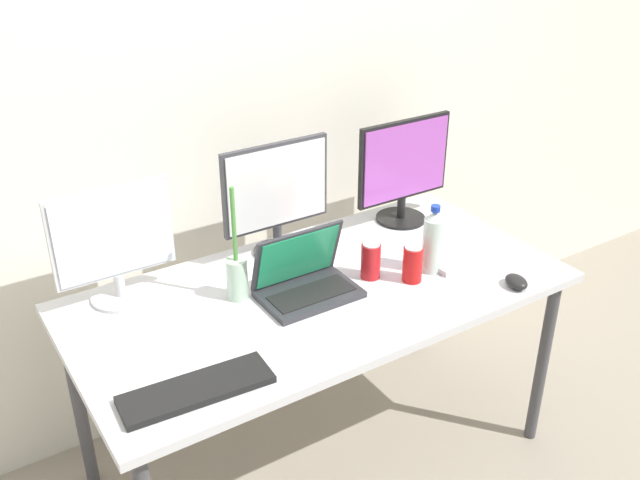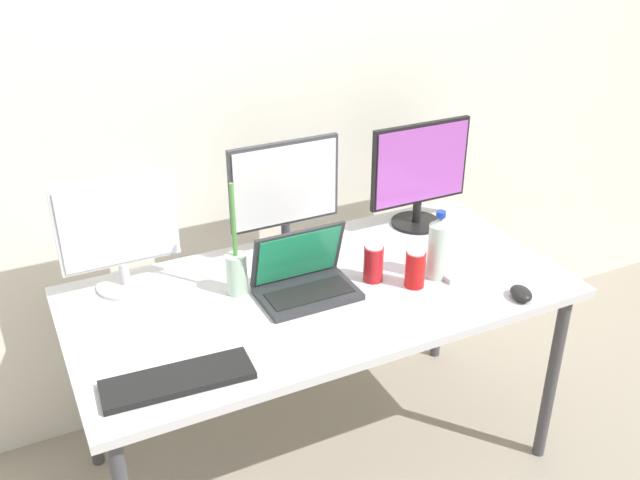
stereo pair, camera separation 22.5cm
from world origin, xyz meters
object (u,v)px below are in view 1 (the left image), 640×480
at_px(keyboard_main, 197,389).
at_px(soda_can_by_laptop, 371,261).
at_px(work_desk, 320,304).
at_px(water_bottle, 433,241).
at_px(soda_can_near_keyboard, 413,264).
at_px(mouse_by_keyboard, 516,282).
at_px(laptop_silver, 305,279).
at_px(monitor_center, 276,194).
at_px(monitor_right, 404,168).
at_px(monitor_left, 114,243).
at_px(keyboard_aux, 471,252).
at_px(bamboo_vase, 237,275).

relative_size(keyboard_main, soda_can_by_laptop, 3.21).
bearing_deg(work_desk, keyboard_main, -154.52).
bearing_deg(water_bottle, soda_can_near_keyboard, -169.98).
relative_size(keyboard_main, mouse_by_keyboard, 4.43).
height_order(laptop_silver, mouse_by_keyboard, laptop_silver).
bearing_deg(monitor_center, keyboard_main, -135.42).
xyz_separation_m(monitor_center, soda_can_near_keyboard, (0.28, -0.41, -0.17)).
bearing_deg(monitor_right, work_desk, -154.21).
xyz_separation_m(work_desk, monitor_left, (-0.57, 0.29, 0.26)).
distance_m(keyboard_aux, water_bottle, 0.22).
relative_size(monitor_center, soda_can_near_keyboard, 3.27).
distance_m(monitor_left, keyboard_aux, 1.22).
bearing_deg(work_desk, monitor_left, 152.66).
bearing_deg(soda_can_near_keyboard, work_desk, 157.53).
relative_size(mouse_by_keyboard, soda_can_by_laptop, 0.72).
bearing_deg(laptop_silver, monitor_center, 77.52).
xyz_separation_m(monitor_center, keyboard_aux, (0.57, -0.38, -0.22)).
height_order(mouse_by_keyboard, water_bottle, water_bottle).
height_order(laptop_silver, soda_can_by_laptop, laptop_silver).
relative_size(work_desk, monitor_left, 4.25).
height_order(keyboard_main, keyboard_aux, same).
height_order(laptop_silver, keyboard_aux, laptop_silver).
height_order(monitor_center, keyboard_main, monitor_center).
distance_m(water_bottle, soda_can_by_laptop, 0.22).
bearing_deg(monitor_left, keyboard_main, -88.68).
distance_m(laptop_silver, soda_can_by_laptop, 0.24).
xyz_separation_m(laptop_silver, soda_can_near_keyboard, (0.34, -0.12, 0.01)).
bearing_deg(laptop_silver, water_bottle, -13.34).
xyz_separation_m(monitor_left, monitor_right, (1.11, -0.03, 0.02)).
relative_size(mouse_by_keyboard, soda_can_near_keyboard, 0.72).
distance_m(keyboard_main, keyboard_aux, 1.15).
bearing_deg(monitor_right, monitor_center, 177.32).
bearing_deg(soda_can_near_keyboard, soda_can_by_laptop, 138.21).
relative_size(monitor_right, mouse_by_keyboard, 4.46).
xyz_separation_m(water_bottle, soda_can_near_keyboard, (-0.10, -0.02, -0.05)).
relative_size(work_desk, bamboo_vase, 4.22).
height_order(mouse_by_keyboard, bamboo_vase, bamboo_vase).
bearing_deg(bamboo_vase, monitor_right, 11.82).
height_order(keyboard_aux, soda_can_near_keyboard, soda_can_near_keyboard).
xyz_separation_m(work_desk, monitor_center, (0.01, 0.29, 0.29)).
bearing_deg(keyboard_aux, laptop_silver, 168.93).
relative_size(keyboard_main, keyboard_aux, 1.06).
xyz_separation_m(monitor_left, bamboo_vase, (0.32, -0.20, -0.12)).
height_order(monitor_center, soda_can_by_laptop, monitor_center).
xyz_separation_m(work_desk, monitor_right, (0.55, 0.26, 0.28)).
bearing_deg(monitor_left, soda_can_near_keyboard, -25.75).
relative_size(monitor_right, keyboard_aux, 1.07).
height_order(monitor_center, mouse_by_keyboard, monitor_center).
bearing_deg(monitor_right, keyboard_main, -154.37).
relative_size(laptop_silver, water_bottle, 1.28).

